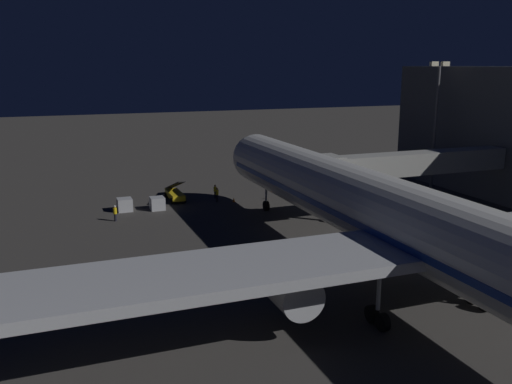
{
  "coord_description": "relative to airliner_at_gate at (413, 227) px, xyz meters",
  "views": [
    {
      "loc": [
        23.58,
        40.84,
        16.85
      ],
      "look_at": [
        3.0,
        -13.18,
        3.5
      ],
      "focal_mm": 38.62,
      "sensor_mm": 36.0,
      "label": 1
    }
  ],
  "objects": [
    {
      "name": "traffic_cone_nose_port",
      "position": [
        -2.2,
        -33.26,
        -5.48
      ],
      "size": [
        0.36,
        0.36,
        0.55
      ],
      "primitive_type": "cone",
      "color": "orange",
      "rests_on": "ground_plane"
    },
    {
      "name": "belt_loader",
      "position": [
        8.92,
        -36.86,
        -4.9
      ],
      "size": [
        1.96,
        8.51,
        3.29
      ],
      "color": "yellow",
      "rests_on": "ground_plane"
    },
    {
      "name": "ground_crew_under_port_wing",
      "position": [
        17.26,
        -29.55,
        -4.76
      ],
      "size": [
        0.4,
        0.4,
        1.81
      ],
      "color": "black",
      "rests_on": "ground_plane"
    },
    {
      "name": "ground_crew_by_belt_loader",
      "position": [
        3.77,
        -36.13,
        -4.78
      ],
      "size": [
        0.4,
        0.4,
        1.76
      ],
      "color": "black",
      "rests_on": "ground_plane"
    },
    {
      "name": "apron_floodlight_mast",
      "position": [
        -25.5,
        -30.06,
        4.34
      ],
      "size": [
        2.9,
        0.5,
        17.33
      ],
      "color": "#59595E",
      "rests_on": "ground_plane"
    },
    {
      "name": "airliner_at_gate",
      "position": [
        0.0,
        0.0,
        0.0
      ],
      "size": [
        54.79,
        68.3,
        19.53
      ],
      "color": "silver",
      "rests_on": "ground_plane"
    },
    {
      "name": "ground_crew_marshaller_fwd",
      "position": [
        4.15,
        -34.05,
        -4.73
      ],
      "size": [
        0.4,
        0.4,
        1.84
      ],
      "color": "black",
      "rests_on": "ground_plane"
    },
    {
      "name": "baggage_container_near_belt",
      "position": [
        15.68,
        -33.63,
        -4.99
      ],
      "size": [
        1.7,
        1.76,
        1.52
      ],
      "primitive_type": "cube",
      "color": "#B7BABF",
      "rests_on": "ground_plane"
    },
    {
      "name": "ground_plane",
      "position": [
        0.0,
        -10.07,
        -5.75
      ],
      "size": [
        320.0,
        320.0,
        0.0
      ],
      "primitive_type": "plane",
      "color": "#383533"
    },
    {
      "name": "traffic_cone_nose_starboard",
      "position": [
        2.2,
        -33.26,
        -5.48
      ],
      "size": [
        0.36,
        0.36,
        0.55
      ],
      "primitive_type": "cone",
      "color": "orange",
      "rests_on": "ground_plane"
    },
    {
      "name": "jet_bridge",
      "position": [
        -13.42,
        -20.93,
        0.1
      ],
      "size": [
        25.37,
        3.4,
        7.38
      ],
      "color": "#9E9E99",
      "rests_on": "ground_plane"
    },
    {
      "name": "baggage_container_mid_row",
      "position": [
        11.95,
        -32.89,
        -5.0
      ],
      "size": [
        1.65,
        1.72,
        1.51
      ],
      "primitive_type": "cube",
      "color": "#B7BABF",
      "rests_on": "ground_plane"
    }
  ]
}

